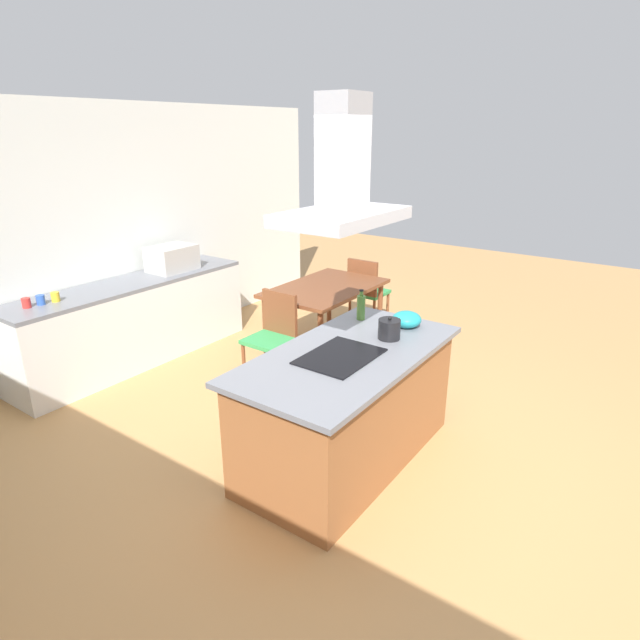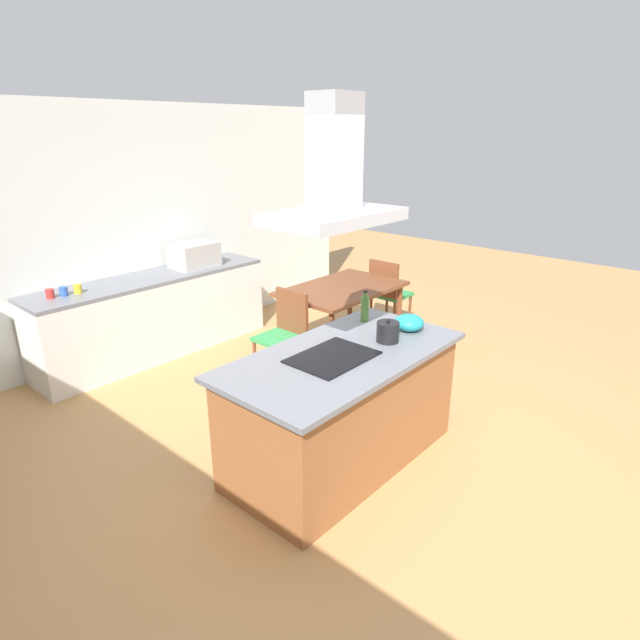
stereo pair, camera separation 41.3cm
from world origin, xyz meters
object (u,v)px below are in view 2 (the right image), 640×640
object	(u,v)px
olive_oil_bottle	(365,308)
coffee_mug_yellow	(78,289)
chair_at_left_end	(285,329)
tea_kettle	(388,332)
mixing_bowl	(409,323)
coffee_mug_red	(50,294)
range_hood	(334,183)
dining_table	(342,294)
chair_at_right_end	(388,290)
countertop_microwave	(194,255)
coffee_mug_blue	(64,291)
cooktop	(333,357)

from	to	relation	value
olive_oil_bottle	coffee_mug_yellow	world-z (taller)	olive_oil_bottle
olive_oil_bottle	chair_at_left_end	world-z (taller)	olive_oil_bottle
tea_kettle	mixing_bowl	size ratio (longest dim) A/B	0.94
coffee_mug_red	range_hood	world-z (taller)	range_hood
dining_table	chair_at_right_end	world-z (taller)	chair_at_right_end
mixing_bowl	range_hood	distance (m)	1.40
mixing_bowl	range_hood	xyz separation A→B (m)	(-0.82, 0.11, 1.14)
chair_at_left_end	mixing_bowl	bearing A→B (deg)	-92.96
countertop_microwave	range_hood	size ratio (longest dim) A/B	0.56
countertop_microwave	coffee_mug_yellow	distance (m)	1.40
mixing_bowl	coffee_mug_blue	size ratio (longest dim) A/B	2.64
chair_at_right_end	chair_at_left_end	world-z (taller)	same
olive_oil_bottle	coffee_mug_blue	distance (m)	2.94
olive_oil_bottle	range_hood	world-z (taller)	range_hood
mixing_bowl	coffee_mug_red	world-z (taller)	mixing_bowl
coffee_mug_yellow	range_hood	xyz separation A→B (m)	(0.47, -2.87, 1.16)
coffee_mug_blue	range_hood	bearing A→B (deg)	-78.23
coffee_mug_blue	dining_table	size ratio (longest dim) A/B	0.06
tea_kettle	coffee_mug_yellow	bearing A→B (deg)	108.29
cooktop	chair_at_left_end	bearing A→B (deg)	57.10
olive_oil_bottle	mixing_bowl	size ratio (longest dim) A/B	1.10
dining_table	chair_at_left_end	bearing A→B (deg)	180.00
coffee_mug_red	dining_table	world-z (taller)	coffee_mug_red
tea_kettle	countertop_microwave	bearing A→B (deg)	82.24
mixing_bowl	countertop_microwave	distance (m)	2.99
coffee_mug_red	coffee_mug_blue	distance (m)	0.12
coffee_mug_red	chair_at_left_end	size ratio (longest dim) A/B	0.10
coffee_mug_yellow	range_hood	bearing A→B (deg)	-80.62
mixing_bowl	chair_at_left_end	bearing A→B (deg)	87.04
tea_kettle	coffee_mug_red	xyz separation A→B (m)	(-1.23, 3.02, -0.03)
tea_kettle	range_hood	world-z (taller)	range_hood
olive_oil_bottle	range_hood	bearing A→B (deg)	-159.26
countertop_microwave	coffee_mug_red	distance (m)	1.65
coffee_mug_yellow	dining_table	bearing A→B (deg)	-33.10
olive_oil_bottle	chair_at_left_end	size ratio (longest dim) A/B	0.29
countertop_microwave	chair_at_left_end	distance (m)	1.59
coffee_mug_blue	coffee_mug_red	bearing A→B (deg)	171.04
olive_oil_bottle	mixing_bowl	distance (m)	0.40
dining_table	chair_at_right_end	bearing A→B (deg)	0.00
countertop_microwave	chair_at_right_end	distance (m)	2.41
chair_at_right_end	range_hood	bearing A→B (deg)	-153.13
cooktop	dining_table	world-z (taller)	cooktop
mixing_bowl	countertop_microwave	bearing A→B (deg)	88.00
olive_oil_bottle	range_hood	xyz separation A→B (m)	(-0.76, -0.29, 1.09)
cooktop	mixing_bowl	bearing A→B (deg)	-7.77
chair_at_left_end	range_hood	bearing A→B (deg)	-122.90
coffee_mug_red	coffee_mug_yellow	bearing A→B (deg)	-9.08
tea_kettle	coffee_mug_blue	size ratio (longest dim) A/B	2.49
coffee_mug_blue	chair_at_left_end	bearing A→B (deg)	-45.25
coffee_mug_red	chair_at_left_end	xyz separation A→B (m)	(1.62, -1.53, -0.44)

